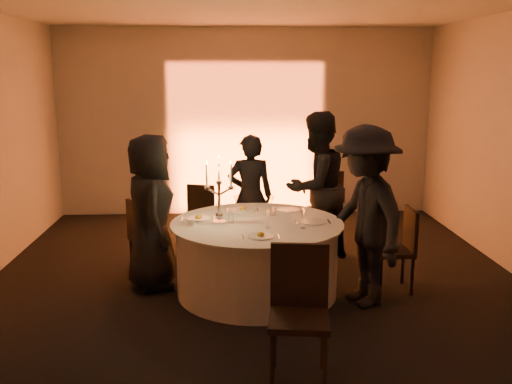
{
  "coord_description": "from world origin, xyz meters",
  "views": [
    {
      "loc": [
        -0.31,
        -5.72,
        2.31
      ],
      "look_at": [
        0.0,
        0.2,
        1.05
      ],
      "focal_mm": 40.0,
      "sensor_mm": 36.0,
      "label": 1
    }
  ],
  "objects_px": {
    "coffee_cup": "(192,223)",
    "chair_back_left": "(204,211)",
    "banquet_table": "(257,258)",
    "guest_left": "(151,212)",
    "candelabra": "(219,199)",
    "guest_back_right": "(316,187)",
    "chair_front": "(299,304)",
    "guest_back_left": "(250,196)",
    "chair_left": "(143,234)",
    "chair_back_right": "(322,206)",
    "guest_right": "(365,216)",
    "chair_right": "(400,245)"
  },
  "relations": [
    {
      "from": "coffee_cup",
      "to": "chair_back_left",
      "type": "bearing_deg",
      "value": 88.36
    },
    {
      "from": "banquet_table",
      "to": "guest_left",
      "type": "distance_m",
      "value": 1.23
    },
    {
      "from": "candelabra",
      "to": "coffee_cup",
      "type": "bearing_deg",
      "value": -161.58
    },
    {
      "from": "banquet_table",
      "to": "candelabra",
      "type": "distance_m",
      "value": 0.74
    },
    {
      "from": "guest_back_right",
      "to": "chair_front",
      "type": "bearing_deg",
      "value": 41.91
    },
    {
      "from": "chair_back_left",
      "to": "guest_back_left",
      "type": "relative_size",
      "value": 0.55
    },
    {
      "from": "guest_left",
      "to": "candelabra",
      "type": "bearing_deg",
      "value": -119.91
    },
    {
      "from": "chair_left",
      "to": "chair_back_right",
      "type": "xyz_separation_m",
      "value": [
        2.21,
        0.82,
        0.1
      ]
    },
    {
      "from": "guest_right",
      "to": "coffee_cup",
      "type": "xyz_separation_m",
      "value": [
        -1.72,
        0.23,
        -0.1
      ]
    },
    {
      "from": "guest_right",
      "to": "guest_left",
      "type": "bearing_deg",
      "value": -121.65
    },
    {
      "from": "banquet_table",
      "to": "chair_right",
      "type": "distance_m",
      "value": 1.53
    },
    {
      "from": "candelabra",
      "to": "guest_right",
      "type": "bearing_deg",
      "value": -12.5
    },
    {
      "from": "chair_back_right",
      "to": "chair_right",
      "type": "height_order",
      "value": "chair_back_right"
    },
    {
      "from": "chair_right",
      "to": "guest_right",
      "type": "distance_m",
      "value": 0.7
    },
    {
      "from": "chair_back_left",
      "to": "candelabra",
      "type": "relative_size",
      "value": 1.2
    },
    {
      "from": "banquet_table",
      "to": "coffee_cup",
      "type": "xyz_separation_m",
      "value": [
        -0.67,
        -0.1,
        0.42
      ]
    },
    {
      "from": "guest_back_left",
      "to": "chair_back_right",
      "type": "bearing_deg",
      "value": -168.08
    },
    {
      "from": "guest_left",
      "to": "candelabra",
      "type": "relative_size",
      "value": 2.33
    },
    {
      "from": "guest_left",
      "to": "chair_front",
      "type": "bearing_deg",
      "value": -156.71
    },
    {
      "from": "guest_back_left",
      "to": "banquet_table",
      "type": "bearing_deg",
      "value": 91.73
    },
    {
      "from": "chair_right",
      "to": "guest_left",
      "type": "relative_size",
      "value": 0.54
    },
    {
      "from": "banquet_table",
      "to": "chair_front",
      "type": "bearing_deg",
      "value": -82.27
    },
    {
      "from": "chair_front",
      "to": "guest_back_right",
      "type": "height_order",
      "value": "guest_back_right"
    },
    {
      "from": "chair_right",
      "to": "chair_front",
      "type": "relative_size",
      "value": 0.88
    },
    {
      "from": "chair_back_right",
      "to": "guest_left",
      "type": "bearing_deg",
      "value": -0.32
    },
    {
      "from": "banquet_table",
      "to": "chair_left",
      "type": "relative_size",
      "value": 2.06
    },
    {
      "from": "chair_back_left",
      "to": "guest_right",
      "type": "height_order",
      "value": "guest_right"
    },
    {
      "from": "chair_back_right",
      "to": "candelabra",
      "type": "height_order",
      "value": "candelabra"
    },
    {
      "from": "chair_back_right",
      "to": "chair_front",
      "type": "xyz_separation_m",
      "value": [
        -0.7,
        -3.12,
        -0.02
      ]
    },
    {
      "from": "guest_back_right",
      "to": "guest_back_left",
      "type": "bearing_deg",
      "value": -51.03
    },
    {
      "from": "guest_right",
      "to": "coffee_cup",
      "type": "distance_m",
      "value": 1.74
    },
    {
      "from": "chair_right",
      "to": "chair_front",
      "type": "xyz_separation_m",
      "value": [
        -1.3,
        -1.7,
        0.08
      ]
    },
    {
      "from": "guest_left",
      "to": "coffee_cup",
      "type": "height_order",
      "value": "guest_left"
    },
    {
      "from": "guest_back_left",
      "to": "candelabra",
      "type": "relative_size",
      "value": 2.17
    },
    {
      "from": "chair_right",
      "to": "guest_back_left",
      "type": "distance_m",
      "value": 2.0
    },
    {
      "from": "guest_left",
      "to": "guest_right",
      "type": "distance_m",
      "value": 2.25
    },
    {
      "from": "chair_back_right",
      "to": "guest_back_left",
      "type": "bearing_deg",
      "value": -19.42
    },
    {
      "from": "chair_back_left",
      "to": "chair_front",
      "type": "bearing_deg",
      "value": 123.08
    },
    {
      "from": "guest_back_left",
      "to": "coffee_cup",
      "type": "bearing_deg",
      "value": 64.91
    },
    {
      "from": "chair_back_left",
      "to": "candelabra",
      "type": "height_order",
      "value": "candelabra"
    },
    {
      "from": "chair_back_right",
      "to": "guest_right",
      "type": "bearing_deg",
      "value": 63.5
    },
    {
      "from": "guest_back_left",
      "to": "chair_right",
      "type": "bearing_deg",
      "value": 142.09
    },
    {
      "from": "guest_back_right",
      "to": "guest_right",
      "type": "relative_size",
      "value": 1.02
    },
    {
      "from": "coffee_cup",
      "to": "candelabra",
      "type": "relative_size",
      "value": 0.15
    },
    {
      "from": "chair_left",
      "to": "guest_left",
      "type": "height_order",
      "value": "guest_left"
    },
    {
      "from": "chair_back_left",
      "to": "chair_right",
      "type": "distance_m",
      "value": 2.73
    },
    {
      "from": "guest_right",
      "to": "chair_back_right",
      "type": "bearing_deg",
      "value": 166.76
    },
    {
      "from": "guest_left",
      "to": "chair_left",
      "type": "bearing_deg",
      "value": 10.43
    },
    {
      "from": "guest_left",
      "to": "chair_back_right",
      "type": "bearing_deg",
      "value": -71.62
    },
    {
      "from": "chair_back_left",
      "to": "candelabra",
      "type": "bearing_deg",
      "value": 116.74
    }
  ]
}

